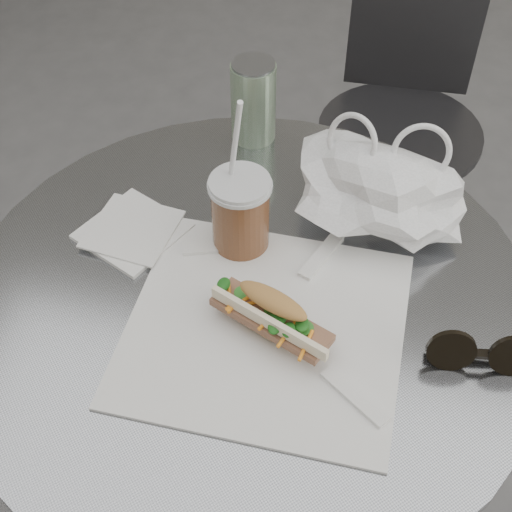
% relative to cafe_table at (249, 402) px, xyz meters
% --- Properties ---
extents(cafe_table, '(0.76, 0.76, 0.74)m').
position_rel_cafe_table_xyz_m(cafe_table, '(0.00, 0.00, 0.00)').
color(cafe_table, slate).
rests_on(cafe_table, ground).
extents(chair_far, '(0.38, 0.39, 0.71)m').
position_rel_cafe_table_xyz_m(chair_far, '(0.16, 0.82, -0.15)').
color(chair_far, '#2C2C2F').
rests_on(chair_far, ground).
extents(sandwich_paper, '(0.34, 0.32, 0.00)m').
position_rel_cafe_table_xyz_m(sandwich_paper, '(0.04, -0.05, 0.28)').
color(sandwich_paper, white).
rests_on(sandwich_paper, cafe_table).
extents(banh_mi, '(0.20, 0.14, 0.07)m').
position_rel_cafe_table_xyz_m(banh_mi, '(0.04, -0.06, 0.31)').
color(banh_mi, '#BC8A47').
rests_on(banh_mi, sandwich_paper).
extents(iced_coffee, '(0.08, 0.08, 0.25)m').
position_rel_cafe_table_xyz_m(iced_coffee, '(-0.03, 0.08, 0.33)').
color(iced_coffee, brown).
rests_on(iced_coffee, cafe_table).
extents(sunglasses, '(0.13, 0.04, 0.06)m').
position_rel_cafe_table_xyz_m(sunglasses, '(0.30, -0.04, 0.30)').
color(sunglasses, black).
rests_on(sunglasses, cafe_table).
extents(plastic_bag, '(0.26, 0.22, 0.11)m').
position_rel_cafe_table_xyz_m(plastic_bag, '(0.14, 0.17, 0.33)').
color(plastic_bag, white).
rests_on(plastic_bag, cafe_table).
extents(napkin_stack, '(0.16, 0.16, 0.01)m').
position_rel_cafe_table_xyz_m(napkin_stack, '(-0.18, 0.07, 0.28)').
color(napkin_stack, white).
rests_on(napkin_stack, cafe_table).
extents(drink_can, '(0.07, 0.07, 0.13)m').
position_rel_cafe_table_xyz_m(drink_can, '(-0.07, 0.32, 0.34)').
color(drink_can, '#57874E').
rests_on(drink_can, cafe_table).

